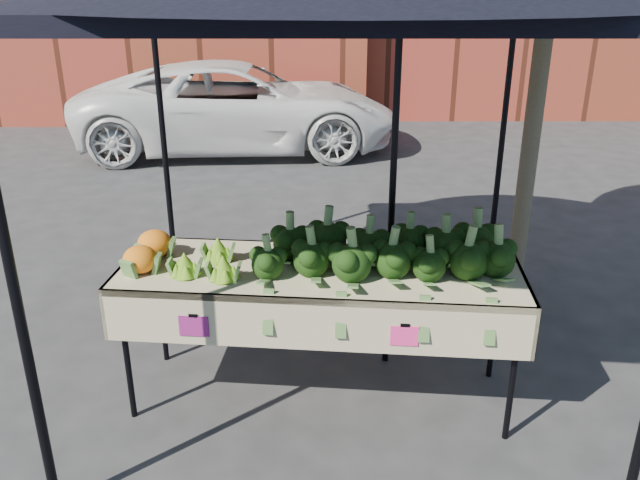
{
  "coord_description": "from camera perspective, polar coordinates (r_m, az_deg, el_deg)",
  "views": [
    {
      "loc": [
        0.18,
        -3.58,
        2.5
      ],
      "look_at": [
        0.18,
        0.11,
        1.0
      ],
      "focal_mm": 36.22,
      "sensor_mm": 36.0,
      "label": 1
    }
  ],
  "objects": [
    {
      "name": "street_tree",
      "position": [
        5.07,
        18.9,
        14.41
      ],
      "size": [
        1.95,
        1.95,
        3.84
      ],
      "primitive_type": null,
      "color": "#1E4C14",
      "rests_on": "ground"
    },
    {
      "name": "cauliflower_pair",
      "position": [
        4.0,
        -15.01,
        -0.78
      ],
      "size": [
        0.24,
        0.44,
        0.19
      ],
      "primitive_type": "ellipsoid",
      "color": "orange",
      "rests_on": "table"
    },
    {
      "name": "table",
      "position": [
        4.05,
        0.0,
        -8.31
      ],
      "size": [
        2.46,
        1.02,
        0.9
      ],
      "color": "beige",
      "rests_on": "ground"
    },
    {
      "name": "romanesco_cluster",
      "position": [
        3.84,
        -9.97,
        -1.12
      ],
      "size": [
        0.44,
        0.48,
        0.21
      ],
      "primitive_type": "ellipsoid",
      "color": "#7DA425",
      "rests_on": "table"
    },
    {
      "name": "broccoli_heap",
      "position": [
        3.82,
        5.4,
        -0.45
      ],
      "size": [
        1.56,
        0.59,
        0.28
      ],
      "primitive_type": "ellipsoid",
      "color": "black",
      "rests_on": "table"
    },
    {
      "name": "ground",
      "position": [
        4.37,
        -2.44,
        -12.82
      ],
      "size": [
        90.0,
        90.0,
        0.0
      ],
      "primitive_type": "plane",
      "color": "#2B2B2D"
    },
    {
      "name": "canopy",
      "position": [
        4.14,
        1.53,
        6.28
      ],
      "size": [
        3.16,
        3.16,
        2.74
      ],
      "primitive_type": null,
      "color": "black",
      "rests_on": "ground"
    }
  ]
}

